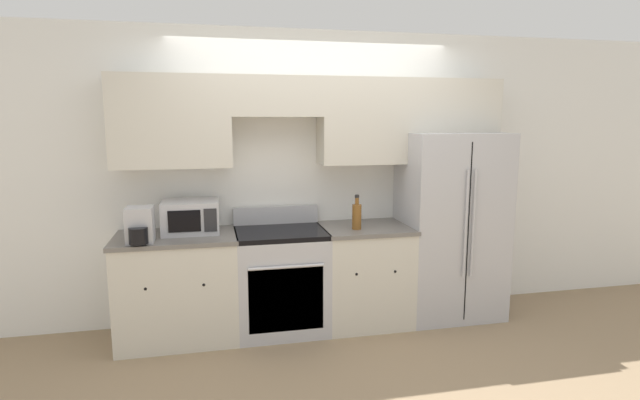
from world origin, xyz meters
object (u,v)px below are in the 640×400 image
object	(u,v)px
oven_range	(281,280)
bottle	(357,216)
refrigerator	(448,224)
microwave	(191,217)

from	to	relation	value
oven_range	bottle	distance (m)	0.86
oven_range	refrigerator	xyz separation A→B (m)	(1.58, 0.06, 0.40)
refrigerator	microwave	world-z (taller)	refrigerator
oven_range	microwave	distance (m)	0.94
refrigerator	bottle	distance (m)	0.96
oven_range	bottle	world-z (taller)	bottle
refrigerator	microwave	bearing A→B (deg)	179.22
oven_range	refrigerator	size ratio (longest dim) A/B	0.61
bottle	microwave	bearing A→B (deg)	172.44
refrigerator	microwave	size ratio (longest dim) A/B	3.70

